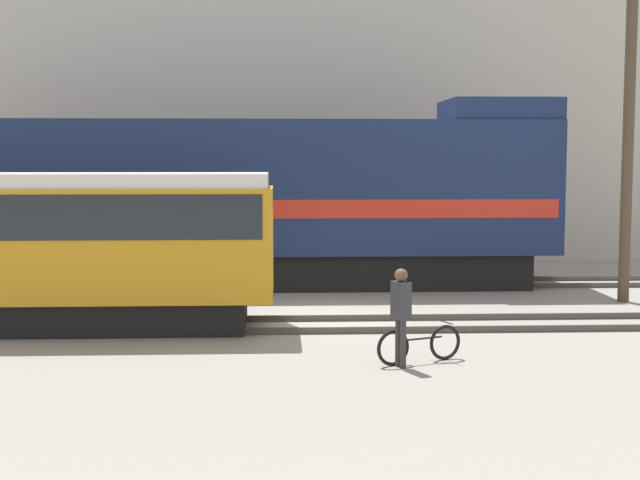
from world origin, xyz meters
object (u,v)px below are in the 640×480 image
(freight_locomotive, at_px, (222,200))
(person, at_px, (401,307))
(streetcar, at_px, (39,241))
(utility_pole_right, at_px, (628,138))
(bicycle, at_px, (419,345))

(freight_locomotive, xyz_separation_m, person, (3.71, -9.95, -1.40))
(freight_locomotive, xyz_separation_m, streetcar, (-3.45, -6.23, -0.56))
(streetcar, relative_size, utility_pole_right, 1.19)
(person, bearing_deg, streetcar, 152.57)
(person, xyz_separation_m, utility_pole_right, (6.63, 6.83, 3.08))
(streetcar, xyz_separation_m, bicycle, (7.54, -3.40, -1.57))
(person, bearing_deg, bicycle, 39.26)
(streetcar, bearing_deg, utility_pole_right, 12.74)
(freight_locomotive, bearing_deg, utility_pole_right, -16.78)
(bicycle, xyz_separation_m, utility_pole_right, (6.25, 6.52, 3.81))
(streetcar, height_order, utility_pole_right, utility_pole_right)
(utility_pole_right, bearing_deg, streetcar, -167.26)
(streetcar, distance_m, person, 8.11)
(freight_locomotive, relative_size, person, 10.91)
(bicycle, bearing_deg, person, -140.74)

